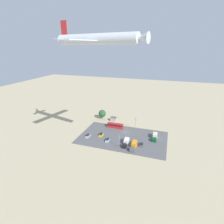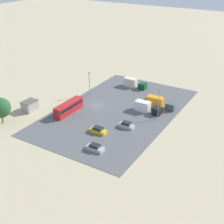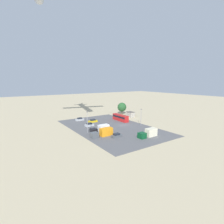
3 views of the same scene
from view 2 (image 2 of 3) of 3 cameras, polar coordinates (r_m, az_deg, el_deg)
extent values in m
plane|color=tan|center=(96.07, -2.80, 1.21)|extent=(400.00, 400.00, 0.00)
cube|color=#565659|center=(92.55, 0.97, 0.22)|extent=(52.92, 32.25, 0.08)
cube|color=#9E998E|center=(95.47, -14.79, 1.09)|extent=(4.27, 3.17, 2.91)
cube|color=#59514C|center=(94.84, -14.90, 1.91)|extent=(4.51, 3.41, 0.12)
cube|color=red|center=(91.67, -7.93, 0.82)|extent=(10.88, 2.43, 3.23)
cube|color=black|center=(91.42, -7.96, 1.15)|extent=(10.44, 2.47, 0.90)
cube|color=#ADB2B7|center=(74.36, -3.09, -6.67)|extent=(1.90, 4.33, 0.89)
cube|color=#1E232D|center=(73.93, -3.11, -6.17)|extent=(1.59, 2.42, 0.66)
cube|color=#ADB2B7|center=(83.62, 2.66, -2.54)|extent=(1.85, 4.11, 0.91)
cube|color=#1E232D|center=(83.23, 2.67, -2.06)|extent=(1.56, 2.30, 0.67)
cube|color=#4C5156|center=(100.19, 7.53, 2.44)|extent=(1.98, 4.06, 0.83)
cube|color=#1E232D|center=(99.90, 7.56, 2.81)|extent=(1.66, 2.27, 0.61)
cube|color=gold|center=(81.31, -2.54, -3.46)|extent=(1.98, 4.50, 0.90)
cube|color=#1E232D|center=(80.92, -2.55, -2.98)|extent=(1.66, 2.52, 0.66)
cube|color=black|center=(90.99, 8.22, 0.19)|extent=(2.45, 2.47, 2.07)
cube|color=white|center=(92.46, 5.60, 1.11)|extent=(2.45, 4.38, 2.96)
cube|color=#4C5156|center=(94.37, 10.70, 1.01)|extent=(2.33, 2.73, 2.09)
cube|color=orange|center=(95.85, 7.86, 1.95)|extent=(2.33, 4.85, 2.99)
cube|color=#0C4723|center=(107.91, 5.59, 4.74)|extent=(2.49, 2.47, 2.09)
cube|color=beige|center=(109.66, 3.41, 5.45)|extent=(2.49, 4.38, 2.98)
cylinder|color=brown|center=(90.75, -19.41, -1.16)|extent=(0.36, 0.36, 2.47)
sphere|color=#235128|center=(89.32, -19.73, 0.72)|extent=(5.58, 5.58, 5.58)
cylinder|color=gray|center=(86.92, 8.49, 1.18)|extent=(0.20, 0.20, 8.45)
cube|color=#4C4C51|center=(85.13, 8.69, 3.85)|extent=(0.90, 0.28, 0.20)
cylinder|color=gray|center=(101.60, -4.15, 5.04)|extent=(0.20, 0.20, 7.61)
cube|color=#4C4C51|center=(100.19, -4.22, 7.16)|extent=(0.90, 0.28, 0.20)
camera|label=1|loc=(108.81, 64.63, 18.72)|focal=28.00mm
camera|label=3|loc=(136.76, 32.29, 14.24)|focal=28.00mm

